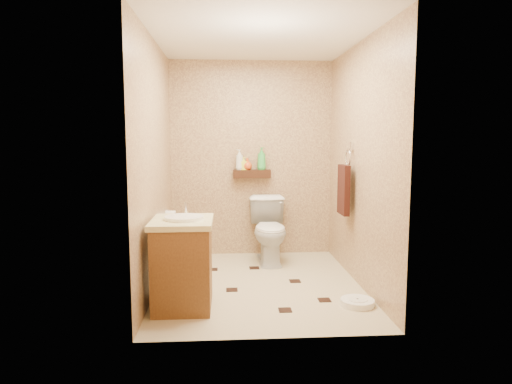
{
  "coord_description": "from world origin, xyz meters",
  "views": [
    {
      "loc": [
        -0.33,
        -4.42,
        1.46
      ],
      "look_at": [
        -0.01,
        0.25,
        0.9
      ],
      "focal_mm": 32.0,
      "sensor_mm": 36.0,
      "label": 1
    }
  ],
  "objects": [
    {
      "name": "wall_back",
      "position": [
        0.0,
        1.25,
        1.2
      ],
      "size": [
        2.0,
        0.04,
        2.4
      ],
      "primitive_type": "cube",
      "color": "tan",
      "rests_on": "ground"
    },
    {
      "name": "wall_shelf",
      "position": [
        0.0,
        1.17,
        1.02
      ],
      "size": [
        0.46,
        0.14,
        0.1
      ],
      "primitive_type": "cube",
      "color": "#36190E",
      "rests_on": "wall_back"
    },
    {
      "name": "ceiling",
      "position": [
        0.0,
        0.0,
        2.4
      ],
      "size": [
        2.0,
        2.5,
        0.02
      ],
      "primitive_type": "cube",
      "color": "silver",
      "rests_on": "wall_back"
    },
    {
      "name": "toilet_paper",
      "position": [
        -0.94,
        0.65,
        0.6
      ],
      "size": [
        0.12,
        0.11,
        0.12
      ],
      "color": "white",
      "rests_on": "wall_left"
    },
    {
      "name": "wall_front",
      "position": [
        0.0,
        -1.25,
        1.2
      ],
      "size": [
        2.0,
        0.04,
        2.4
      ],
      "primitive_type": "cube",
      "color": "tan",
      "rests_on": "ground"
    },
    {
      "name": "towel_ring",
      "position": [
        0.91,
        0.25,
        0.95
      ],
      "size": [
        0.12,
        0.3,
        0.76
      ],
      "color": "silver",
      "rests_on": "wall_right"
    },
    {
      "name": "bottle_b",
      "position": [
        -0.1,
        1.17,
        1.15
      ],
      "size": [
        0.08,
        0.08,
        0.16
      ],
      "primitive_type": "imported",
      "rotation": [
        0.0,
        0.0,
        1.68
      ],
      "color": "yellow",
      "rests_on": "wall_shelf"
    },
    {
      "name": "bottle_c",
      "position": [
        -0.05,
        1.17,
        1.14
      ],
      "size": [
        0.16,
        0.16,
        0.15
      ],
      "primitive_type": "imported",
      "rotation": [
        0.0,
        0.0,
        5.33
      ],
      "color": "#DA4D19",
      "rests_on": "wall_shelf"
    },
    {
      "name": "vanity",
      "position": [
        -0.7,
        -0.55,
        0.4
      ],
      "size": [
        0.52,
        0.63,
        0.89
      ],
      "rotation": [
        0.0,
        0.0,
        -0.0
      ],
      "color": "brown",
      "rests_on": "ground"
    },
    {
      "name": "floor_accents",
      "position": [
        0.06,
        -0.03,
        0.0
      ],
      "size": [
        1.14,
        1.39,
        0.01
      ],
      "color": "black",
      "rests_on": "ground"
    },
    {
      "name": "bathroom_scale",
      "position": [
        0.82,
        -0.64,
        0.03
      ],
      "size": [
        0.36,
        0.36,
        0.06
      ],
      "rotation": [
        0.0,
        0.0,
        0.25
      ],
      "color": "white",
      "rests_on": "ground"
    },
    {
      "name": "toilet_brush",
      "position": [
        -0.62,
        0.87,
        0.18
      ],
      "size": [
        0.11,
        0.11,
        0.5
      ],
      "color": "#19675E",
      "rests_on": "ground"
    },
    {
      "name": "toilet",
      "position": [
        0.19,
        0.83,
        0.38
      ],
      "size": [
        0.45,
        0.76,
        0.76
      ],
      "primitive_type": "imported",
      "rotation": [
        0.0,
        0.0,
        0.03
      ],
      "color": "white",
      "rests_on": "ground"
    },
    {
      "name": "wall_left",
      "position": [
        -1.0,
        0.0,
        1.2
      ],
      "size": [
        0.04,
        2.5,
        2.4
      ],
      "primitive_type": "cube",
      "color": "tan",
      "rests_on": "ground"
    },
    {
      "name": "wall_right",
      "position": [
        1.0,
        0.0,
        1.2
      ],
      "size": [
        0.04,
        2.5,
        2.4
      ],
      "primitive_type": "cube",
      "color": "tan",
      "rests_on": "ground"
    },
    {
      "name": "bottle_d",
      "position": [
        0.12,
        1.17,
        1.21
      ],
      "size": [
        0.15,
        0.15,
        0.28
      ],
      "primitive_type": "imported",
      "rotation": [
        0.0,
        0.0,
        2.36
      ],
      "color": "green",
      "rests_on": "wall_shelf"
    },
    {
      "name": "bottle_a",
      "position": [
        -0.15,
        1.17,
        1.2
      ],
      "size": [
        0.13,
        0.13,
        0.25
      ],
      "primitive_type": "imported",
      "rotation": [
        0.0,
        0.0,
        4.23
      ],
      "color": "silver",
      "rests_on": "wall_shelf"
    },
    {
      "name": "ground",
      "position": [
        0.0,
        0.0,
        0.0
      ],
      "size": [
        2.5,
        2.5,
        0.0
      ],
      "primitive_type": "plane",
      "color": "beige",
      "rests_on": "ground"
    }
  ]
}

